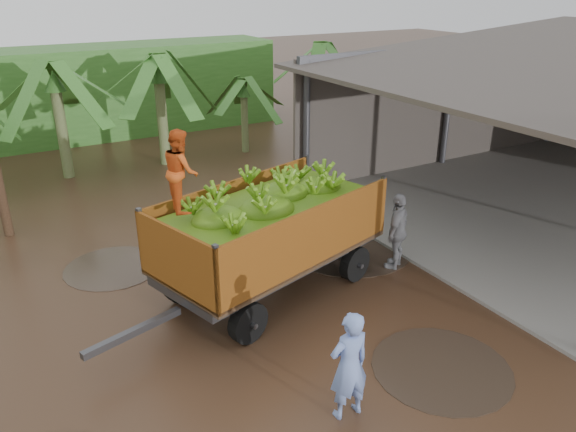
# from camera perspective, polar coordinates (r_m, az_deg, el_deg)

# --- Properties ---
(ground) EXTENTS (100.00, 100.00, 0.00)m
(ground) POSITION_cam_1_polar(r_m,az_deg,el_deg) (10.66, -6.54, -12.19)
(ground) COLOR black
(ground) RESTS_ON ground
(packing_shed) EXTENTS (12.78, 10.80, 4.76)m
(packing_shed) POSITION_cam_1_polar(r_m,az_deg,el_deg) (18.37, 26.59, 9.28)
(packing_shed) COLOR gray
(packing_shed) RESTS_ON ground
(hedge_north) EXTENTS (22.00, 3.00, 3.60)m
(hedge_north) POSITION_cam_1_polar(r_m,az_deg,el_deg) (24.50, -26.99, 10.43)
(hedge_north) COLOR #2D661E
(hedge_north) RESTS_ON ground
(banana_trailer) EXTENTS (6.67, 3.52, 3.71)m
(banana_trailer) POSITION_cam_1_polar(r_m,az_deg,el_deg) (11.38, -1.92, -1.32)
(banana_trailer) COLOR #B46619
(banana_trailer) RESTS_ON ground
(man_blue) EXTENTS (0.67, 0.45, 1.80)m
(man_blue) POSITION_cam_1_polar(r_m,az_deg,el_deg) (8.54, 6.21, -14.85)
(man_blue) COLOR #7791D9
(man_blue) RESTS_ON ground
(man_grey) EXTENTS (1.12, 0.92, 1.79)m
(man_grey) POSITION_cam_1_polar(r_m,az_deg,el_deg) (12.82, 11.07, -1.49)
(man_grey) COLOR gray
(man_grey) RESTS_ON ground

